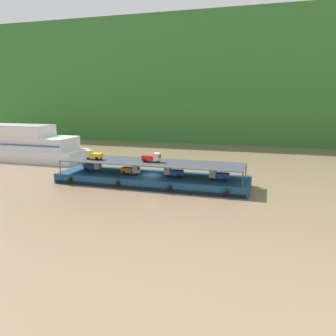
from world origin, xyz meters
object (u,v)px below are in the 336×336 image
Objects in this scene: mini_truck_lower_stern at (93,166)px; mini_truck_upper_stern at (93,155)px; mini_truck_lower_fore at (219,175)px; mini_truck_lower_mid at (173,172)px; mini_truck_lower_aft at (131,170)px; cargo_barge at (151,180)px; passenger_ferry_upstream at (23,145)px; mini_truck_upper_mid at (152,157)px.

mini_truck_upper_stern is at bearing -55.37° from mini_truck_lower_stern.
mini_truck_lower_stern is 1.00× the size of mini_truck_lower_fore.
mini_truck_lower_mid is (13.50, -0.52, 0.00)m from mini_truck_lower_stern.
mini_truck_lower_aft is 6.40m from mini_truck_upper_stern.
mini_truck_lower_fore is (10.14, -0.07, 1.44)m from cargo_barge.
mini_truck_lower_stern and mini_truck_lower_mid have the same top height.
passenger_ferry_upstream reaches higher than mini_truck_lower_mid.
mini_truck_lower_stern is 6.93m from mini_truck_lower_aft.
mini_truck_lower_fore is at bearing 1.43° from mini_truck_lower_aft.
mini_truck_lower_aft is 1.00× the size of mini_truck_lower_mid.
passenger_ferry_upstream is at bearing 153.46° from mini_truck_lower_stern.
passenger_ferry_upstream is at bearing 160.00° from mini_truck_upper_mid.
passenger_ferry_upstream reaches higher than mini_truck_upper_mid.
mini_truck_upper_stern reaches higher than mini_truck_lower_mid.
mini_truck_lower_fore is (13.30, 0.33, 0.00)m from mini_truck_lower_aft.
mini_truck_lower_fore is 19.48m from mini_truck_upper_stern.
cargo_barge is 10.16m from mini_truck_lower_stern.
mini_truck_lower_mid is 38.21m from passenger_ferry_upstream.
mini_truck_upper_mid reaches higher than mini_truck_lower_aft.
mini_truck_lower_stern is at bearing 177.79° from mini_truck_lower_mid.
passenger_ferry_upstream reaches higher than mini_truck_lower_aft.
cargo_barge is at bearing -2.60° from mini_truck_lower_stern.
mini_truck_lower_fore is at bearing 0.53° from mini_truck_upper_mid.
mini_truck_lower_aft and mini_truck_lower_fore have the same top height.
mini_truck_lower_mid is at bearing -18.16° from passenger_ferry_upstream.
mini_truck_lower_mid is at bearing -2.21° from mini_truck_lower_stern.
mini_truck_lower_aft is 6.63m from mini_truck_lower_mid.
passenger_ferry_upstream is at bearing 161.84° from mini_truck_lower_mid.
cargo_barge is 10.45× the size of mini_truck_upper_mid.
cargo_barge is at bearing 179.63° from mini_truck_lower_fore.
mini_truck_upper_mid is at bearing 4.18° from mini_truck_lower_aft.
mini_truck_upper_mid is at bearing -20.00° from passenger_ferry_upstream.
cargo_barge is at bearing 127.43° from mini_truck_upper_mid.
mini_truck_upper_stern is (-19.37, -0.65, 2.00)m from mini_truck_lower_fore.
passenger_ferry_upstream is (-36.30, 11.91, 0.86)m from mini_truck_lower_mid.
mini_truck_upper_stern is (-6.07, -0.32, 2.00)m from mini_truck_lower_aft.
cargo_barge is 10.54× the size of mini_truck_lower_aft.
mini_truck_upper_stern and mini_truck_upper_mid have the same top height.
mini_truck_upper_stern reaches higher than cargo_barge.
mini_truck_upper_stern is at bearing -176.99° from mini_truck_lower_aft.
mini_truck_upper_mid reaches higher than mini_truck_lower_fore.
mini_truck_lower_stern is at bearing 172.94° from mini_truck_lower_aft.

